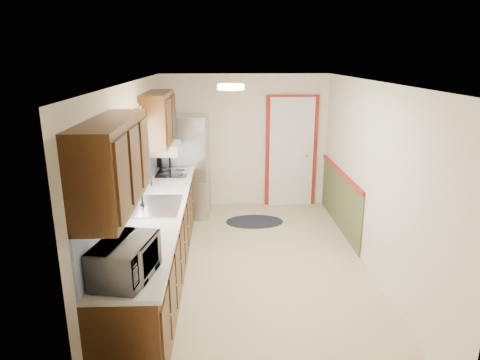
{
  "coord_description": "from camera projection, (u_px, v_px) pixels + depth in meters",
  "views": [
    {
      "loc": [
        -0.4,
        -5.13,
        2.7
      ],
      "look_at": [
        -0.18,
        0.18,
        1.15
      ],
      "focal_mm": 32.0,
      "sensor_mm": 36.0,
      "label": 1
    }
  ],
  "objects": [
    {
      "name": "kitchen_run",
      "position": [
        154.0,
        219.0,
        5.14
      ],
      "size": [
        0.63,
        4.0,
        2.2
      ],
      "color": "#351E0C",
      "rests_on": "ground"
    },
    {
      "name": "rug",
      "position": [
        254.0,
        222.0,
        7.22
      ],
      "size": [
        0.97,
        0.62,
        0.01
      ],
      "primitive_type": "ellipsoid",
      "rotation": [
        0.0,
        0.0,
        0.0
      ],
      "color": "black",
      "rests_on": "ground"
    },
    {
      "name": "ceiling_fixture",
      "position": [
        231.0,
        87.0,
        4.83
      ],
      "size": [
        0.3,
        0.3,
        0.06
      ],
      "primitive_type": "cylinder",
      "color": "#FFD88C",
      "rests_on": "room_shell"
    },
    {
      "name": "back_wall_trim",
      "position": [
        301.0,
        161.0,
        7.6
      ],
      "size": [
        1.12,
        2.3,
        2.08
      ],
      "color": "maroon",
      "rests_on": "ground"
    },
    {
      "name": "room_shell",
      "position": [
        255.0,
        180.0,
        5.36
      ],
      "size": [
        3.2,
        5.2,
        2.52
      ],
      "color": "#C1B488",
      "rests_on": "ground"
    },
    {
      "name": "microwave",
      "position": [
        125.0,
        256.0,
        3.45
      ],
      "size": [
        0.44,
        0.65,
        0.4
      ],
      "primitive_type": "imported",
      "rotation": [
        0.0,
        0.0,
        1.37
      ],
      "color": "white",
      "rests_on": "kitchen_run"
    },
    {
      "name": "refrigerator",
      "position": [
        187.0,
        166.0,
        7.35
      ],
      "size": [
        0.76,
        0.75,
        1.75
      ],
      "rotation": [
        0.0,
        0.0,
        -0.05
      ],
      "color": "#B7B7BC",
      "rests_on": "ground"
    },
    {
      "name": "cooktop",
      "position": [
        172.0,
        172.0,
        6.66
      ],
      "size": [
        0.47,
        0.57,
        0.02
      ],
      "primitive_type": "cube",
      "color": "black",
      "rests_on": "kitchen_run"
    }
  ]
}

